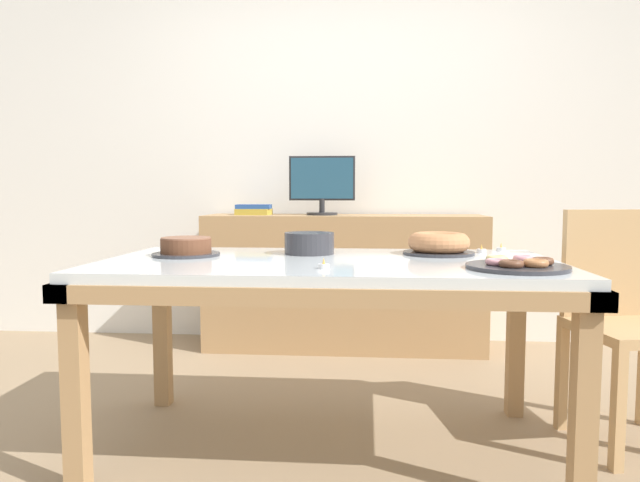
{
  "coord_description": "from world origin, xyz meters",
  "views": [
    {
      "loc": [
        0.14,
        -2.18,
        1.01
      ],
      "look_at": [
        -0.05,
        0.14,
        0.81
      ],
      "focal_mm": 32.0,
      "sensor_mm": 36.0,
      "label": 1
    }
  ],
  "objects_px": {
    "chair": "(624,313)",
    "cake_golden_bundt": "(439,244)",
    "cake_chocolate_round": "(186,247)",
    "computer_monitor": "(322,186)",
    "book_stack": "(254,210)",
    "plate_stack": "(309,243)",
    "tealight_right_edge": "(481,250)",
    "tealight_near_front": "(323,266)",
    "tealight_near_cakes": "(501,249)",
    "pastry_platter": "(518,265)"
  },
  "relations": [
    {
      "from": "cake_golden_bundt",
      "to": "plate_stack",
      "type": "relative_size",
      "value": 1.41
    },
    {
      "from": "cake_chocolate_round",
      "to": "tealight_near_cakes",
      "type": "bearing_deg",
      "value": 12.82
    },
    {
      "from": "computer_monitor",
      "to": "plate_stack",
      "type": "distance_m",
      "value": 1.31
    },
    {
      "from": "chair",
      "to": "cake_golden_bundt",
      "type": "bearing_deg",
      "value": 177.42
    },
    {
      "from": "tealight_near_front",
      "to": "tealight_near_cakes",
      "type": "distance_m",
      "value": 0.99
    },
    {
      "from": "cake_golden_bundt",
      "to": "plate_stack",
      "type": "bearing_deg",
      "value": -177.73
    },
    {
      "from": "cake_chocolate_round",
      "to": "cake_golden_bundt",
      "type": "relative_size",
      "value": 0.92
    },
    {
      "from": "cake_golden_bundt",
      "to": "tealight_near_cakes",
      "type": "relative_size",
      "value": 7.42
    },
    {
      "from": "tealight_near_front",
      "to": "chair",
      "type": "bearing_deg",
      "value": 20.97
    },
    {
      "from": "computer_monitor",
      "to": "tealight_near_front",
      "type": "bearing_deg",
      "value": -85.42
    },
    {
      "from": "plate_stack",
      "to": "tealight_right_edge",
      "type": "relative_size",
      "value": 5.25
    },
    {
      "from": "tealight_near_front",
      "to": "cake_chocolate_round",
      "type": "bearing_deg",
      "value": 149.17
    },
    {
      "from": "pastry_platter",
      "to": "tealight_near_cakes",
      "type": "distance_m",
      "value": 0.62
    },
    {
      "from": "computer_monitor",
      "to": "tealight_near_cakes",
      "type": "xyz_separation_m",
      "value": [
        0.88,
        -1.1,
        -0.3
      ]
    },
    {
      "from": "computer_monitor",
      "to": "book_stack",
      "type": "distance_m",
      "value": 0.47
    },
    {
      "from": "chair",
      "to": "cake_golden_bundt",
      "type": "distance_m",
      "value": 0.79
    },
    {
      "from": "pastry_platter",
      "to": "chair",
      "type": "bearing_deg",
      "value": 37.77
    },
    {
      "from": "book_stack",
      "to": "tealight_near_cakes",
      "type": "distance_m",
      "value": 1.73
    },
    {
      "from": "chair",
      "to": "tealight_near_cakes",
      "type": "xyz_separation_m",
      "value": [
        -0.45,
        0.2,
        0.24
      ]
    },
    {
      "from": "chair",
      "to": "tealight_right_edge",
      "type": "height_order",
      "value": "chair"
    },
    {
      "from": "tealight_near_front",
      "to": "tealight_near_cakes",
      "type": "relative_size",
      "value": 1.0
    },
    {
      "from": "cake_chocolate_round",
      "to": "tealight_near_front",
      "type": "height_order",
      "value": "cake_chocolate_round"
    },
    {
      "from": "cake_chocolate_round",
      "to": "computer_monitor",
      "type": "bearing_deg",
      "value": 72.21
    },
    {
      "from": "chair",
      "to": "tealight_near_front",
      "type": "height_order",
      "value": "chair"
    },
    {
      "from": "book_stack",
      "to": "plate_stack",
      "type": "bearing_deg",
      "value": -68.99
    },
    {
      "from": "pastry_platter",
      "to": "cake_chocolate_round",
      "type": "bearing_deg",
      "value": 166.1
    },
    {
      "from": "computer_monitor",
      "to": "cake_golden_bundt",
      "type": "distance_m",
      "value": 1.42
    },
    {
      "from": "plate_stack",
      "to": "book_stack",
      "type": "bearing_deg",
      "value": 111.01
    },
    {
      "from": "plate_stack",
      "to": "tealight_right_edge",
      "type": "distance_m",
      "value": 0.74
    },
    {
      "from": "chair",
      "to": "cake_golden_bundt",
      "type": "relative_size",
      "value": 3.17
    },
    {
      "from": "cake_golden_bundt",
      "to": "tealight_near_cakes",
      "type": "bearing_deg",
      "value": 29.29
    },
    {
      "from": "computer_monitor",
      "to": "plate_stack",
      "type": "height_order",
      "value": "computer_monitor"
    },
    {
      "from": "cake_chocolate_round",
      "to": "book_stack",
      "type": "bearing_deg",
      "value": 89.89
    },
    {
      "from": "computer_monitor",
      "to": "tealight_near_cakes",
      "type": "height_order",
      "value": "computer_monitor"
    },
    {
      "from": "computer_monitor",
      "to": "tealight_near_front",
      "type": "relative_size",
      "value": 10.6
    },
    {
      "from": "chair",
      "to": "computer_monitor",
      "type": "height_order",
      "value": "computer_monitor"
    },
    {
      "from": "tealight_right_edge",
      "to": "cake_chocolate_round",
      "type": "bearing_deg",
      "value": -169.79
    },
    {
      "from": "cake_golden_bundt",
      "to": "pastry_platter",
      "type": "xyz_separation_m",
      "value": [
        0.21,
        -0.45,
        -0.03
      ]
    },
    {
      "from": "computer_monitor",
      "to": "tealight_near_front",
      "type": "height_order",
      "value": "computer_monitor"
    },
    {
      "from": "tealight_near_cakes",
      "to": "cake_golden_bundt",
      "type": "bearing_deg",
      "value": -150.71
    },
    {
      "from": "chair",
      "to": "pastry_platter",
      "type": "bearing_deg",
      "value": -142.23
    },
    {
      "from": "pastry_platter",
      "to": "tealight_near_front",
      "type": "relative_size",
      "value": 8.53
    },
    {
      "from": "cake_golden_bundt",
      "to": "plate_stack",
      "type": "distance_m",
      "value": 0.54
    },
    {
      "from": "pastry_platter",
      "to": "tealight_right_edge",
      "type": "bearing_deg",
      "value": 91.69
    },
    {
      "from": "chair",
      "to": "book_stack",
      "type": "bearing_deg",
      "value": 143.91
    },
    {
      "from": "tealight_near_cakes",
      "to": "tealight_near_front",
      "type": "bearing_deg",
      "value": -138.61
    },
    {
      "from": "tealight_near_front",
      "to": "tealight_near_cakes",
      "type": "bearing_deg",
      "value": 41.39
    },
    {
      "from": "pastry_platter",
      "to": "plate_stack",
      "type": "distance_m",
      "value": 0.86
    },
    {
      "from": "computer_monitor",
      "to": "tealight_near_front",
      "type": "distance_m",
      "value": 1.78
    },
    {
      "from": "computer_monitor",
      "to": "tealight_near_cakes",
      "type": "distance_m",
      "value": 1.44
    }
  ]
}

